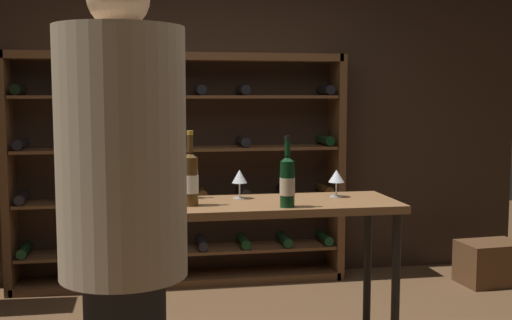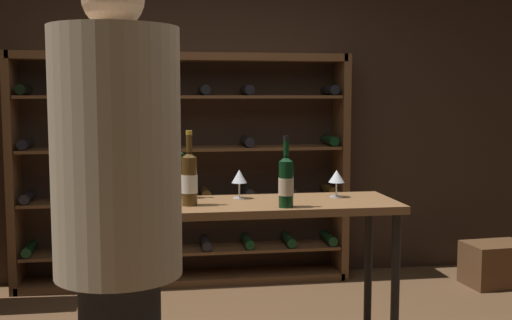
# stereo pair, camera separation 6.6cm
# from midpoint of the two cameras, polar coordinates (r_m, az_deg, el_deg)

# --- Properties ---
(back_wall) EXTENTS (5.39, 0.10, 2.77)m
(back_wall) POSITION_cam_midpoint_polar(r_m,az_deg,el_deg) (5.26, -4.44, 4.54)
(back_wall) COLOR #332319
(back_wall) RESTS_ON ground
(wine_rack) EXTENTS (2.64, 0.32, 1.83)m
(wine_rack) POSITION_cam_midpoint_polar(r_m,az_deg,el_deg) (5.07, -7.30, -1.04)
(wine_rack) COLOR brown
(wine_rack) RESTS_ON ground
(tasting_table) EXTENTS (1.32, 0.51, 0.96)m
(tasting_table) POSITION_cam_midpoint_polar(r_m,az_deg,el_deg) (3.30, 0.65, -5.81)
(tasting_table) COLOR brown
(tasting_table) RESTS_ON ground
(person_guest_plum_blouse) EXTENTS (0.47, 0.47, 1.96)m
(person_guest_plum_blouse) POSITION_cam_midpoint_polar(r_m,az_deg,el_deg) (2.40, -12.59, -4.49)
(person_guest_plum_blouse) COLOR black
(person_guest_plum_blouse) RESTS_ON ground
(wine_crate) EXTENTS (0.50, 0.38, 0.34)m
(wine_crate) POSITION_cam_midpoint_polar(r_m,az_deg,el_deg) (5.47, 19.89, -8.64)
(wine_crate) COLOR brown
(wine_crate) RESTS_ON ground
(wine_bottle_green_slim) EXTENTS (0.08, 0.08, 0.37)m
(wine_bottle_green_slim) POSITION_cam_midpoint_polar(r_m,az_deg,el_deg) (3.39, -7.53, -1.17)
(wine_bottle_green_slim) COLOR black
(wine_bottle_green_slim) RESTS_ON tasting_table
(wine_bottle_black_capsule) EXTENTS (0.08, 0.08, 0.37)m
(wine_bottle_black_capsule) POSITION_cam_midpoint_polar(r_m,az_deg,el_deg) (3.16, -6.48, -1.66)
(wine_bottle_black_capsule) COLOR #4C3314
(wine_bottle_black_capsule) RESTS_ON tasting_table
(wine_bottle_red_label) EXTENTS (0.07, 0.07, 0.35)m
(wine_bottle_red_label) POSITION_cam_midpoint_polar(r_m,az_deg,el_deg) (3.10, 2.21, -1.91)
(wine_bottle_red_label) COLOR black
(wine_bottle_red_label) RESTS_ON tasting_table
(wine_glass_stemmed_center) EXTENTS (0.08, 0.08, 0.15)m
(wine_glass_stemmed_center) POSITION_cam_midpoint_polar(r_m,az_deg,el_deg) (3.36, -2.05, -1.59)
(wine_glass_stemmed_center) COLOR silver
(wine_glass_stemmed_center) RESTS_ON tasting_table
(wine_glass_stemmed_left) EXTENTS (0.09, 0.09, 0.15)m
(wine_glass_stemmed_left) POSITION_cam_midpoint_polar(r_m,az_deg,el_deg) (3.43, 6.65, -1.54)
(wine_glass_stemmed_left) COLOR silver
(wine_glass_stemmed_left) RESTS_ON tasting_table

